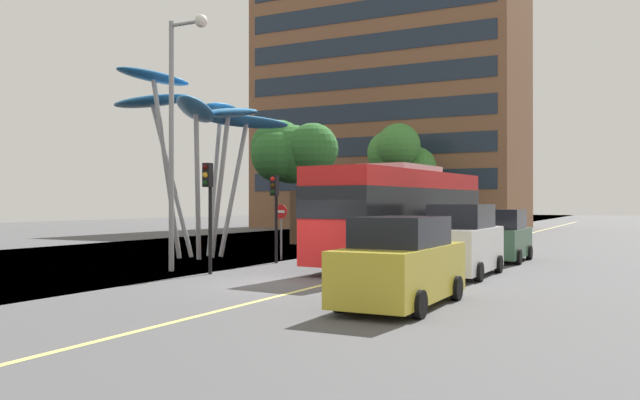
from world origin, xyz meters
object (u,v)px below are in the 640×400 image
object	(u,v)px
traffic_light_kerb_near	(208,194)
car_parked_near	(401,264)
red_bus	(401,211)
traffic_light_kerb_far	(275,200)
traffic_light_island_mid	(337,203)
leaf_sculpture	(200,117)
street_lamp	(179,113)
no_entry_sign	(281,223)
car_parked_far	(502,237)
traffic_light_opposite	(350,201)
car_parked_mid	(462,242)

from	to	relation	value
traffic_light_kerb_near	car_parked_near	distance (m)	8.87
red_bus	car_parked_near	world-z (taller)	red_bus
red_bus	traffic_light_kerb_far	bearing A→B (deg)	-165.37
traffic_light_island_mid	car_parked_near	world-z (taller)	traffic_light_island_mid
leaf_sculpture	car_parked_near	xyz separation A→B (m)	(12.48, -8.70, -5.17)
street_lamp	traffic_light_kerb_near	bearing A→B (deg)	-10.16
leaf_sculpture	no_entry_sign	size ratio (longest dim) A/B	3.52
traffic_light_island_mid	no_entry_sign	xyz separation A→B (m)	(-0.37, -4.73, -0.82)
car_parked_far	street_lamp	world-z (taller)	street_lamp
car_parked_far	red_bus	bearing A→B (deg)	-127.70
traffic_light_kerb_near	street_lamp	xyz separation A→B (m)	(-1.48, 0.27, 2.82)
red_bus	car_parked_near	distance (m)	9.69
leaf_sculpture	street_lamp	size ratio (longest dim) A/B	0.93
car_parked_near	car_parked_far	size ratio (longest dim) A/B	1.14
leaf_sculpture	traffic_light_opposite	world-z (taller)	leaf_sculpture
traffic_light_island_mid	car_parked_far	bearing A→B (deg)	-8.85
car_parked_mid	car_parked_near	bearing A→B (deg)	-86.79
leaf_sculpture	traffic_light_island_mid	distance (m)	7.77
red_bus	car_parked_far	xyz separation A→B (m)	(2.95, 3.82, -1.09)
traffic_light_kerb_near	red_bus	bearing A→B (deg)	50.11
car_parked_far	street_lamp	size ratio (longest dim) A/B	0.46
traffic_light_opposite	car_parked_far	xyz separation A→B (m)	(8.12, -2.83, -1.50)
traffic_light_kerb_far	traffic_light_opposite	distance (m)	7.91
car_parked_near	street_lamp	distance (m)	11.14
leaf_sculpture	car_parked_mid	bearing A→B (deg)	-8.65
traffic_light_island_mid	street_lamp	bearing A→B (deg)	-96.11
no_entry_sign	street_lamp	bearing A→B (deg)	-97.41
car_parked_far	no_entry_sign	bearing A→B (deg)	-157.58
leaf_sculpture	traffic_light_kerb_near	distance (m)	7.76
car_parked_far	traffic_light_kerb_near	bearing A→B (deg)	-129.02
traffic_light_island_mid	car_parked_mid	bearing A→B (deg)	-42.25
traffic_light_opposite	car_parked_near	world-z (taller)	traffic_light_opposite
traffic_light_kerb_far	traffic_light_island_mid	xyz separation A→B (m)	(-0.29, 6.33, -0.14)
car_parked_near	leaf_sculpture	bearing A→B (deg)	145.10
street_lamp	no_entry_sign	distance (m)	7.02
car_parked_far	street_lamp	xyz separation A→B (m)	(-9.18, -9.23, 4.52)
car_parked_near	car_parked_mid	bearing A→B (deg)	93.21
traffic_light_opposite	car_parked_far	distance (m)	8.73
traffic_light_kerb_near	street_lamp	distance (m)	3.19
car_parked_near	car_parked_mid	world-z (taller)	car_parked_mid
red_bus	car_parked_far	distance (m)	4.95
traffic_light_opposite	street_lamp	world-z (taller)	street_lamp
traffic_light_island_mid	traffic_light_kerb_near	bearing A→B (deg)	-88.07
traffic_light_island_mid	traffic_light_opposite	size ratio (longest dim) A/B	0.95
traffic_light_kerb_far	traffic_light_island_mid	size ratio (longest dim) A/B	1.06
red_bus	no_entry_sign	bearing A→B (deg)	176.44
red_bus	traffic_light_island_mid	distance (m)	7.21
car_parked_mid	car_parked_far	world-z (taller)	car_parked_mid
car_parked_far	street_lamp	bearing A→B (deg)	-134.85
traffic_light_kerb_near	car_parked_near	xyz separation A→B (m)	(8.02, -3.38, -1.71)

